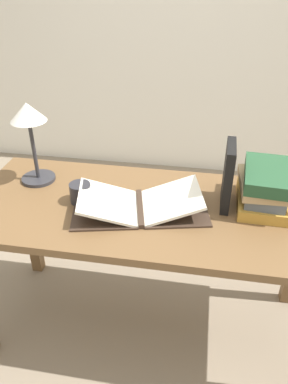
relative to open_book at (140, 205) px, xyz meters
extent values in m
plane|color=gray|center=(0.03, 0.03, -0.78)|extent=(12.00, 12.00, 0.00)
cube|color=silver|center=(0.03, 1.86, 0.52)|extent=(8.00, 0.06, 2.60)
cube|color=brown|center=(0.03, 0.03, -0.04)|extent=(1.59, 0.69, 0.03)
cube|color=brown|center=(-0.71, 0.33, -0.42)|extent=(0.06, 0.06, 0.72)
cube|color=#38281E|center=(0.00, 0.00, -0.02)|extent=(0.08, 0.27, 0.02)
cube|color=#38281E|center=(-0.14, -0.03, -0.02)|extent=(0.33, 0.33, 0.01)
cube|color=#38281E|center=(0.14, 0.03, -0.02)|extent=(0.33, 0.33, 0.01)
cube|color=silver|center=(-0.13, -0.03, 0.02)|extent=(0.30, 0.31, 0.09)
cube|color=silver|center=(0.13, 0.03, 0.02)|extent=(0.30, 0.31, 0.09)
cube|color=#BC8933|center=(0.51, 0.13, 0.00)|extent=(0.22, 0.30, 0.05)
cube|color=slate|center=(0.51, 0.13, 0.04)|extent=(0.18, 0.28, 0.04)
cube|color=tan|center=(0.51, 0.13, 0.08)|extent=(0.22, 0.29, 0.03)
cube|color=#234C2D|center=(0.51, 0.13, 0.12)|extent=(0.21, 0.31, 0.05)
cube|color=black|center=(0.35, 0.11, 0.11)|extent=(0.04, 0.18, 0.28)
cylinder|color=#2D2D33|center=(-0.53, 0.17, -0.02)|extent=(0.16, 0.16, 0.02)
cylinder|color=#2D2D33|center=(-0.53, 0.17, 0.13)|extent=(0.02, 0.02, 0.28)
cone|color=silver|center=(-0.53, 0.17, 0.31)|extent=(0.16, 0.16, 0.08)
cylinder|color=#28282D|center=(-0.27, 0.02, 0.02)|extent=(0.09, 0.09, 0.09)
torus|color=#28282D|center=(-0.22, 0.00, 0.02)|extent=(0.05, 0.03, 0.05)
camera|label=1|loc=(0.24, -1.29, 0.88)|focal=35.00mm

